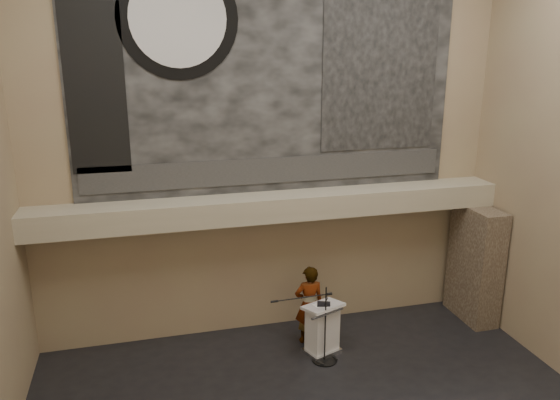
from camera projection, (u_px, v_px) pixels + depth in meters
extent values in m
cube|color=#8E735A|center=(270.00, 142.00, 11.46)|extent=(10.00, 0.02, 8.50)
cube|color=#8E735A|center=(526.00, 324.00, 4.02)|extent=(10.00, 0.02, 8.50)
cube|color=#9E947A|center=(275.00, 206.00, 11.44)|extent=(10.00, 0.80, 0.50)
cylinder|color=#B2893D|center=(200.00, 226.00, 11.09)|extent=(0.04, 0.04, 0.06)
cylinder|color=#B2893D|center=(360.00, 213.00, 11.94)|extent=(0.04, 0.04, 0.06)
cube|color=black|center=(270.00, 71.00, 11.03)|extent=(8.00, 0.05, 5.00)
cube|color=#2A2A2A|center=(271.00, 170.00, 11.56)|extent=(7.76, 0.02, 0.55)
cylinder|color=black|center=(178.00, 18.00, 10.28)|extent=(2.30, 0.02, 2.30)
cylinder|color=silver|center=(178.00, 18.00, 10.26)|extent=(1.84, 0.02, 1.84)
cube|color=black|center=(381.00, 65.00, 11.55)|extent=(2.60, 0.02, 3.60)
cube|color=black|center=(95.00, 90.00, 10.25)|extent=(1.10, 0.02, 3.20)
cube|color=#45382A|center=(475.00, 263.00, 12.60)|extent=(0.60, 1.40, 2.70)
cube|color=silver|center=(322.00, 350.00, 11.45)|extent=(0.83, 0.73, 0.08)
cube|color=silver|center=(322.00, 328.00, 11.31)|extent=(0.72, 0.61, 0.96)
cube|color=silver|center=(323.00, 306.00, 11.15)|extent=(0.92, 0.79, 0.14)
cube|color=black|center=(324.00, 304.00, 11.13)|extent=(0.32, 0.29, 0.04)
cube|color=white|center=(321.00, 306.00, 11.09)|extent=(0.31, 0.36, 0.00)
imported|color=white|center=(309.00, 305.00, 11.65)|extent=(0.64, 0.42, 1.74)
cylinder|color=black|center=(324.00, 360.00, 11.16)|extent=(0.52, 0.52, 0.02)
cylinder|color=black|center=(325.00, 324.00, 10.94)|extent=(0.03, 0.03, 1.63)
cylinder|color=black|center=(301.00, 298.00, 10.61)|extent=(1.18, 0.07, 0.02)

